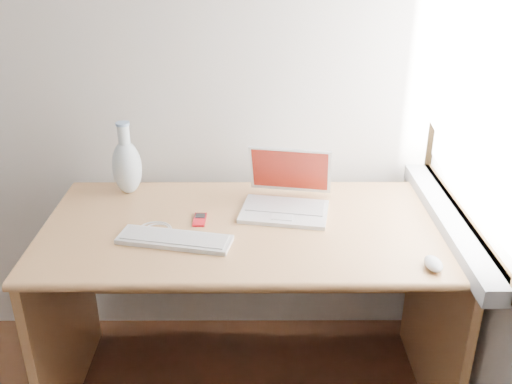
{
  "coord_description": "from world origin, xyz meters",
  "views": [
    {
      "loc": [
        1.0,
        -0.5,
        1.74
      ],
      "look_at": [
        1.0,
        1.35,
        0.88
      ],
      "focal_mm": 40.0,
      "sensor_mm": 36.0,
      "label": 1
    }
  ],
  "objects_px": {
    "external_keyboard": "(175,239)",
    "vase": "(127,165)",
    "desk": "(250,264)",
    "laptop": "(284,197)"
  },
  "relations": [
    {
      "from": "desk",
      "to": "vase",
      "type": "relative_size",
      "value": 5.01
    },
    {
      "from": "laptop",
      "to": "vase",
      "type": "xyz_separation_m",
      "value": [
        -0.61,
        0.14,
        0.07
      ]
    },
    {
      "from": "laptop",
      "to": "vase",
      "type": "relative_size",
      "value": 1.2
    },
    {
      "from": "desk",
      "to": "laptop",
      "type": "bearing_deg",
      "value": 16.03
    },
    {
      "from": "external_keyboard",
      "to": "vase",
      "type": "distance_m",
      "value": 0.47
    },
    {
      "from": "vase",
      "to": "desk",
      "type": "bearing_deg",
      "value": -20.46
    },
    {
      "from": "laptop",
      "to": "external_keyboard",
      "type": "height_order",
      "value": "laptop"
    },
    {
      "from": "external_keyboard",
      "to": "vase",
      "type": "xyz_separation_m",
      "value": [
        -0.23,
        0.39,
        0.11
      ]
    },
    {
      "from": "desk",
      "to": "vase",
      "type": "distance_m",
      "value": 0.62
    },
    {
      "from": "external_keyboard",
      "to": "vase",
      "type": "relative_size",
      "value": 1.37
    }
  ]
}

